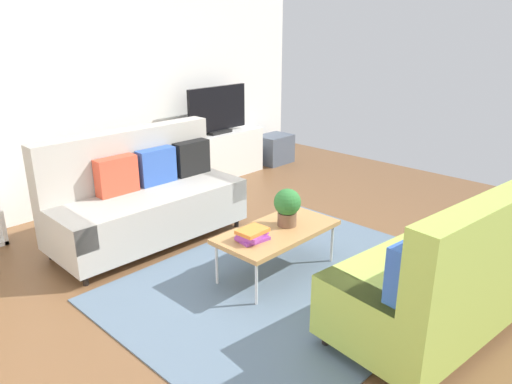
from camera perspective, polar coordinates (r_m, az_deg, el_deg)
name	(u,v)px	position (r m, az deg, el deg)	size (l,w,h in m)	color
ground_plane	(276,272)	(4.35, 2.38, -9.43)	(7.68, 7.68, 0.00)	brown
wall_far	(99,81)	(6.07, -18.12, 12.40)	(6.40, 0.12, 2.90)	white
area_rug	(290,282)	(4.19, 4.08, -10.59)	(2.90, 2.20, 0.01)	slate
couch_beige	(145,198)	(4.92, -13.05, -0.65)	(1.92, 0.88, 1.10)	#B2ADA3
couch_green	(454,271)	(3.71, 22.42, -8.68)	(1.98, 1.05, 1.10)	#A3BC4C
coffee_table	(277,232)	(4.16, 2.53, -4.79)	(1.10, 0.56, 0.42)	#B7844C
tv_console	(218,155)	(6.86, -4.55, 4.40)	(1.40, 0.44, 0.64)	silver
tv	(217,111)	(6.71, -4.58, 9.58)	(1.00, 0.20, 0.64)	black
storage_trunk	(275,149)	(7.57, 2.21, 5.11)	(0.52, 0.40, 0.44)	#4C5666
potted_plant	(287,206)	(4.17, 3.73, -1.61)	(0.24, 0.24, 0.33)	brown
table_book_0	(252,238)	(3.95, -0.43, -5.51)	(0.24, 0.18, 0.03)	purple
table_book_1	(252,235)	(3.94, -0.43, -5.08)	(0.24, 0.18, 0.04)	purple
table_book_2	(252,231)	(3.92, -0.43, -4.62)	(0.24, 0.18, 0.03)	orange
vase_0	(181,133)	(6.45, -8.82, 6.94)	(0.12, 0.12, 0.17)	#33B29E
bottle_0	(196,132)	(6.48, -7.08, 7.10)	(0.05, 0.05, 0.17)	silver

